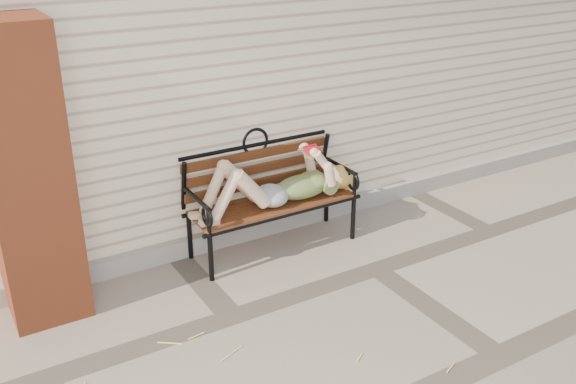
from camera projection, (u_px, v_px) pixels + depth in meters
ground at (376, 269)px, 4.99m from camera, size 80.00×80.00×0.00m
house_wall at (207, 21)px, 6.75m from camera, size 8.00×4.00×3.00m
foundation_strip at (309, 214)px, 5.73m from camera, size 8.00×0.10×0.15m
brick_pillar at (27, 177)px, 4.10m from camera, size 0.50×0.50×2.00m
garden_bench at (268, 184)px, 5.17m from camera, size 1.49×0.59×0.96m
reading_woman at (276, 185)px, 5.07m from camera, size 1.40×0.32×0.44m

